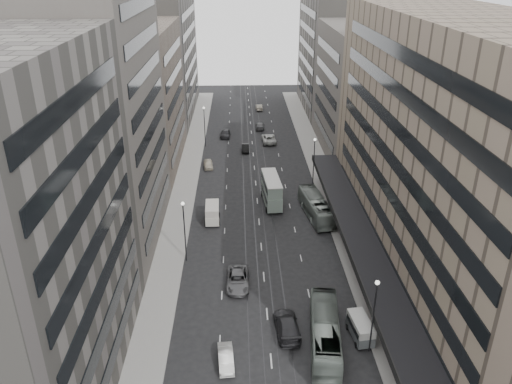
{
  "coord_description": "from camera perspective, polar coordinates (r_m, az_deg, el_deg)",
  "views": [
    {
      "loc": [
        -2.76,
        -42.36,
        34.88
      ],
      "look_at": [
        -0.56,
        19.1,
        6.19
      ],
      "focal_mm": 35.0,
      "sensor_mm": 36.0,
      "label": 1
    }
  ],
  "objects": [
    {
      "name": "ground",
      "position": [
        54.94,
        1.34,
        -14.41
      ],
      "size": [
        220.0,
        220.0,
        0.0
      ],
      "primitive_type": "plane",
      "color": "black",
      "rests_on": "ground"
    },
    {
      "name": "sidewalk_right",
      "position": [
        88.36,
        7.74,
        1.57
      ],
      "size": [
        4.0,
        125.0,
        0.15
      ],
      "primitive_type": "cube",
      "color": "gray",
      "rests_on": "ground"
    },
    {
      "name": "sidewalk_left",
      "position": [
        87.6,
        -7.94,
        1.35
      ],
      "size": [
        4.0,
        125.0,
        0.15
      ],
      "primitive_type": "cube",
      "color": "gray",
      "rests_on": "ground"
    },
    {
      "name": "department_store",
      "position": [
        59.33,
        22.22,
        3.46
      ],
      "size": [
        19.2,
        60.0,
        30.0
      ],
      "color": "#766656",
      "rests_on": "ground"
    },
    {
      "name": "building_right_mid",
      "position": [
        100.08,
        12.27,
        11.24
      ],
      "size": [
        15.0,
        28.0,
        24.0
      ],
      "primitive_type": "cube",
      "color": "#544D48",
      "rests_on": "ground"
    },
    {
      "name": "building_right_far",
      "position": [
        128.41,
        9.2,
        15.35
      ],
      "size": [
        15.0,
        32.0,
        28.0
      ],
      "primitive_type": "cube",
      "color": "slate",
      "rests_on": "ground"
    },
    {
      "name": "building_left_a",
      "position": [
        43.9,
        -27.15,
        -4.94
      ],
      "size": [
        15.0,
        28.0,
        30.0
      ],
      "primitive_type": "cube",
      "color": "slate",
      "rests_on": "ground"
    },
    {
      "name": "building_left_b",
      "position": [
        66.6,
        -18.51,
        8.15
      ],
      "size": [
        15.0,
        26.0,
        34.0
      ],
      "primitive_type": "cube",
      "color": "#544D48",
      "rests_on": "ground"
    },
    {
      "name": "building_left_c",
      "position": [
        93.06,
        -13.84,
        10.38
      ],
      "size": [
        15.0,
        28.0,
        25.0
      ],
      "primitive_type": "cube",
      "color": "#675A50",
      "rests_on": "ground"
    },
    {
      "name": "building_left_d",
      "position": [
        124.56,
        -11.05,
        14.92
      ],
      "size": [
        15.0,
        38.0,
        28.0
      ],
      "primitive_type": "cube",
      "color": "slate",
      "rests_on": "ground"
    },
    {
      "name": "lamp_right_near",
      "position": [
        49.31,
        13.36,
        -12.79
      ],
      "size": [
        0.44,
        0.44,
        8.32
      ],
      "color": "#262628",
      "rests_on": "ground"
    },
    {
      "name": "lamp_right_far",
      "position": [
        83.79,
        6.65,
        4.09
      ],
      "size": [
        0.44,
        0.44,
        8.32
      ],
      "color": "#262628",
      "rests_on": "ground"
    },
    {
      "name": "lamp_left_near",
      "position": [
        62.32,
        -8.21,
        -3.71
      ],
      "size": [
        0.44,
        0.44,
        8.32
      ],
      "color": "#262628",
      "rests_on": "ground"
    },
    {
      "name": "lamp_left_far",
      "position": [
        102.02,
        -5.92,
        7.97
      ],
      "size": [
        0.44,
        0.44,
        8.32
      ],
      "color": "#262628",
      "rests_on": "ground"
    },
    {
      "name": "bus_near",
      "position": [
        51.5,
        7.89,
        -15.54
      ],
      "size": [
        4.0,
        11.69,
        3.19
      ],
      "primitive_type": "imported",
      "rotation": [
        0.0,
        0.0,
        3.02
      ],
      "color": "slate",
      "rests_on": "ground"
    },
    {
      "name": "bus_far",
      "position": [
        74.66,
        6.84,
        -1.68
      ],
      "size": [
        4.15,
        11.52,
        3.14
      ],
      "primitive_type": "imported",
      "rotation": [
        0.0,
        0.0,
        3.28
      ],
      "color": "gray",
      "rests_on": "ground"
    },
    {
      "name": "double_decker",
      "position": [
        77.55,
        1.79,
        0.25
      ],
      "size": [
        3.03,
        8.33,
        4.47
      ],
      "rotation": [
        0.0,
        0.0,
        0.08
      ],
      "color": "gray",
      "rests_on": "ground"
    },
    {
      "name": "vw_microbus",
      "position": [
        53.13,
        11.85,
        -14.95
      ],
      "size": [
        2.25,
        4.25,
        2.2
      ],
      "rotation": [
        0.0,
        0.0,
        0.12
      ],
      "color": "#53585A",
      "rests_on": "ground"
    },
    {
      "name": "panel_van",
      "position": [
        72.9,
        -5.01,
        -2.34
      ],
      "size": [
        2.25,
        4.38,
        2.72
      ],
      "rotation": [
        0.0,
        0.0,
        0.03
      ],
      "color": "beige",
      "rests_on": "ground"
    },
    {
      "name": "sedan_1",
      "position": [
        49.8,
        -3.46,
        -18.45
      ],
      "size": [
        1.73,
        4.13,
        1.33
      ],
      "primitive_type": "imported",
      "rotation": [
        0.0,
        0.0,
        0.08
      ],
      "color": "silver",
      "rests_on": "ground"
    },
    {
      "name": "sedan_2",
      "position": [
        59.46,
        -2.1,
        -9.99
      ],
      "size": [
        2.7,
        5.73,
        1.58
      ],
      "primitive_type": "imported",
      "rotation": [
        0.0,
        0.0,
        -0.01
      ],
      "color": "#58585A",
      "rests_on": "ground"
    },
    {
      "name": "sedan_3",
      "position": [
        53.05,
        3.56,
        -14.96
      ],
      "size": [
        2.71,
        5.95,
        1.69
      ],
      "primitive_type": "imported",
      "rotation": [
        0.0,
        0.0,
        3.2
      ],
      "color": "black",
      "rests_on": "ground"
    },
    {
      "name": "sedan_4",
      "position": [
        92.48,
        -5.47,
        3.19
      ],
      "size": [
        2.04,
        4.18,
        1.37
      ],
      "primitive_type": "imported",
      "rotation": [
        0.0,
        0.0,
        0.11
      ],
      "color": "#BFB49E",
      "rests_on": "ground"
    },
    {
      "name": "sedan_5",
      "position": [
        100.25,
        -1.22,
        5.06
      ],
      "size": [
        1.49,
        4.16,
        1.37
      ],
      "primitive_type": "imported",
      "rotation": [
        0.0,
        0.0,
        -0.01
      ],
      "color": "black",
      "rests_on": "ground"
    },
    {
      "name": "sedan_6",
      "position": [
        105.3,
        1.47,
        6.14
      ],
      "size": [
        3.03,
        6.14,
        1.67
      ],
      "primitive_type": "imported",
      "rotation": [
        0.0,
        0.0,
        3.18
      ],
      "color": "#B8B8B4",
      "rests_on": "ground"
    },
    {
      "name": "sedan_7",
      "position": [
        114.18,
        0.44,
        7.59
      ],
      "size": [
        2.14,
        4.84,
        1.38
      ],
      "primitive_type": "imported",
      "rotation": [
        0.0,
        0.0,
        3.1
      ],
      "color": "#58585A",
      "rests_on": "ground"
    },
    {
      "name": "sedan_8",
      "position": [
        108.73,
        -3.52,
        6.71
      ],
      "size": [
        2.27,
        5.0,
        1.66
      ],
      "primitive_type": "imported",
      "rotation": [
        0.0,
        0.0,
        -0.06
      ],
      "color": "black",
      "rests_on": "ground"
    },
    {
      "name": "sedan_9",
      "position": [
        129.3,
        0.35,
        9.67
      ],
      "size": [
        1.65,
        4.21,
        1.36
      ],
      "primitive_type": "imported",
      "rotation": [
        0.0,
        0.0,
        3.19
      ],
      "color": "beige",
      "rests_on": "ground"
    }
  ]
}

